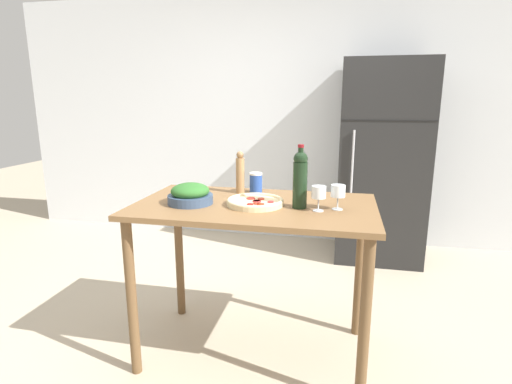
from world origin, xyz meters
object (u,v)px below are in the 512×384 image
at_px(wine_glass_far, 338,192).
at_px(salad_bowl, 190,195).
at_px(pepper_mill, 240,173).
at_px(refrigerator, 382,162).
at_px(salt_canister, 256,183).
at_px(wine_bottle, 300,178).
at_px(wine_glass_near, 319,193).
at_px(homemade_pizza, 255,202).

distance_m(wine_glass_far, salad_bowl, 0.82).
height_order(pepper_mill, salad_bowl, pepper_mill).
xyz_separation_m(refrigerator, pepper_mill, (-0.99, -1.53, 0.13)).
relative_size(pepper_mill, salt_canister, 2.08).
height_order(wine_bottle, wine_glass_near, wine_bottle).
distance_m(wine_glass_near, homemade_pizza, 0.36).
relative_size(pepper_mill, salad_bowl, 1.04).
height_order(salad_bowl, homemade_pizza, salad_bowl).
height_order(wine_bottle, homemade_pizza, wine_bottle).
bearing_deg(salad_bowl, refrigerator, 57.03).
relative_size(wine_glass_near, salad_bowl, 0.53).
bearing_deg(wine_bottle, wine_glass_near, -23.23).
distance_m(wine_glass_far, salt_canister, 0.59).
height_order(wine_bottle, salt_canister, wine_bottle).
height_order(refrigerator, salt_canister, refrigerator).
relative_size(wine_bottle, wine_glass_near, 2.56).
distance_m(wine_glass_far, pepper_mill, 0.66).
height_order(pepper_mill, homemade_pizza, pepper_mill).
height_order(wine_bottle, pepper_mill, wine_bottle).
xyz_separation_m(wine_bottle, salad_bowl, (-0.61, -0.04, -0.11)).
xyz_separation_m(wine_glass_near, salad_bowl, (-0.72, 0.00, -0.04)).
height_order(wine_glass_near, pepper_mill, pepper_mill).
bearing_deg(wine_glass_near, wine_glass_far, 26.97).
distance_m(wine_bottle, pepper_mill, 0.49).
relative_size(wine_bottle, salt_canister, 2.72).
xyz_separation_m(pepper_mill, salt_canister, (0.09, 0.03, -0.06)).
bearing_deg(wine_glass_near, refrigerator, 75.38).
bearing_deg(salt_canister, wine_bottle, -44.55).
distance_m(refrigerator, homemade_pizza, 1.99).
height_order(wine_glass_near, wine_glass_far, same).
xyz_separation_m(wine_glass_far, pepper_mill, (-0.61, 0.27, 0.03)).
bearing_deg(refrigerator, wine_glass_near, -104.62).
xyz_separation_m(wine_bottle, salt_canister, (-0.31, 0.30, -0.10)).
xyz_separation_m(wine_glass_near, salt_canister, (-0.41, 0.35, -0.03)).
bearing_deg(homemade_pizza, salad_bowl, -173.13).
bearing_deg(wine_glass_far, wine_glass_near, -153.03).
distance_m(refrigerator, wine_glass_near, 1.92).
bearing_deg(salt_canister, homemade_pizza, -78.68).
relative_size(wine_glass_near, pepper_mill, 0.51).
bearing_deg(homemade_pizza, wine_glass_near, -7.73).
bearing_deg(wine_glass_far, salt_canister, 149.78).
relative_size(refrigerator, wine_bottle, 5.40).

